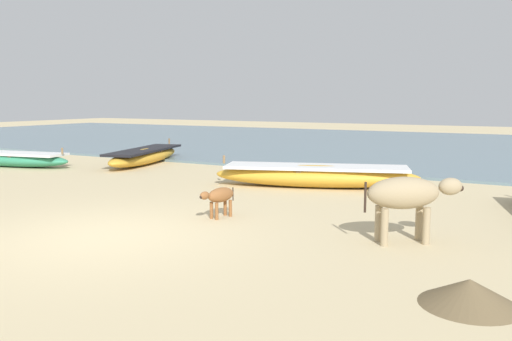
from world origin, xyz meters
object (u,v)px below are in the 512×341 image
at_px(fishing_boat_3, 316,175).
at_px(cow_adult_dun, 407,195).
at_px(fishing_boat_5, 10,159).
at_px(calf_far_brown, 220,196).
at_px(fishing_boat_1, 145,156).

xyz_separation_m(fishing_boat_3, cow_adult_dun, (3.08, -4.02, 0.43)).
xyz_separation_m(fishing_boat_3, fishing_boat_5, (-10.10, -0.98, -0.04)).
bearing_deg(fishing_boat_5, fishing_boat_3, -4.65).
bearing_deg(fishing_boat_3, calf_far_brown, 68.02).
distance_m(fishing_boat_5, cow_adult_dun, 13.54).
bearing_deg(fishing_boat_3, fishing_boat_5, -13.01).
bearing_deg(calf_far_brown, fishing_boat_5, -95.14).
relative_size(fishing_boat_1, fishing_boat_3, 0.91).
xyz_separation_m(fishing_boat_1, fishing_boat_3, (6.76, -1.60, 0.02)).
distance_m(fishing_boat_1, cow_adult_dun, 11.35).
bearing_deg(cow_adult_dun, fishing_boat_1, 113.78).
relative_size(fishing_boat_5, calf_far_brown, 5.35).
height_order(cow_adult_dun, calf_far_brown, cow_adult_dun).
xyz_separation_m(fishing_boat_1, calf_far_brown, (6.53, -5.56, 0.12)).
xyz_separation_m(fishing_boat_5, cow_adult_dun, (13.18, -3.04, 0.47)).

